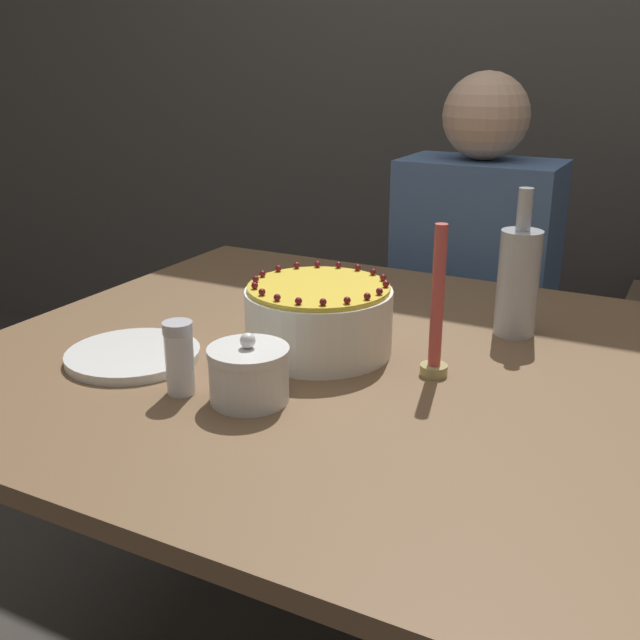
{
  "coord_description": "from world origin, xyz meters",
  "views": [
    {
      "loc": [
        0.51,
        -1.11,
        1.24
      ],
      "look_at": [
        -0.07,
        0.0,
        0.79
      ],
      "focal_mm": 42.0,
      "sensor_mm": 36.0,
      "label": 1
    }
  ],
  "objects_px": {
    "cake": "(320,318)",
    "sugar_shaker": "(179,358)",
    "bottle": "(518,280)",
    "candle": "(437,317)",
    "person_man_blue_shirt": "(470,332)",
    "sugar_bowl": "(249,374)"
  },
  "relations": [
    {
      "from": "sugar_bowl",
      "to": "bottle",
      "type": "height_order",
      "value": "bottle"
    },
    {
      "from": "sugar_bowl",
      "to": "candle",
      "type": "height_order",
      "value": "candle"
    },
    {
      "from": "candle",
      "to": "bottle",
      "type": "height_order",
      "value": "bottle"
    },
    {
      "from": "cake",
      "to": "candle",
      "type": "bearing_deg",
      "value": -2.81
    },
    {
      "from": "sugar_shaker",
      "to": "person_man_blue_shirt",
      "type": "relative_size",
      "value": 0.1
    },
    {
      "from": "cake",
      "to": "person_man_blue_shirt",
      "type": "relative_size",
      "value": 0.22
    },
    {
      "from": "cake",
      "to": "bottle",
      "type": "relative_size",
      "value": 0.94
    },
    {
      "from": "candle",
      "to": "person_man_blue_shirt",
      "type": "xyz_separation_m",
      "value": [
        -0.16,
        0.78,
        -0.31
      ]
    },
    {
      "from": "sugar_bowl",
      "to": "bottle",
      "type": "relative_size",
      "value": 0.45
    },
    {
      "from": "cake",
      "to": "candle",
      "type": "distance_m",
      "value": 0.22
    },
    {
      "from": "cake",
      "to": "candle",
      "type": "relative_size",
      "value": 1.02
    },
    {
      "from": "sugar_shaker",
      "to": "candle",
      "type": "height_order",
      "value": "candle"
    },
    {
      "from": "sugar_bowl",
      "to": "candle",
      "type": "distance_m",
      "value": 0.32
    },
    {
      "from": "sugar_shaker",
      "to": "bottle",
      "type": "distance_m",
      "value": 0.65
    },
    {
      "from": "bottle",
      "to": "sugar_shaker",
      "type": "bearing_deg",
      "value": -128.2
    },
    {
      "from": "sugar_shaker",
      "to": "bottle",
      "type": "height_order",
      "value": "bottle"
    },
    {
      "from": "cake",
      "to": "sugar_shaker",
      "type": "height_order",
      "value": "cake"
    },
    {
      "from": "bottle",
      "to": "cake",
      "type": "bearing_deg",
      "value": -139.54
    },
    {
      "from": "cake",
      "to": "person_man_blue_shirt",
      "type": "height_order",
      "value": "person_man_blue_shirt"
    },
    {
      "from": "sugar_shaker",
      "to": "candle",
      "type": "distance_m",
      "value": 0.42
    },
    {
      "from": "cake",
      "to": "sugar_bowl",
      "type": "distance_m",
      "value": 0.23
    },
    {
      "from": "candle",
      "to": "person_man_blue_shirt",
      "type": "distance_m",
      "value": 0.86
    }
  ]
}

